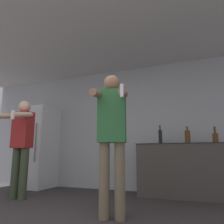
{
  "coord_description": "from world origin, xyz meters",
  "views": [
    {
      "loc": [
        1.48,
        -1.44,
        0.72
      ],
      "look_at": [
        0.53,
        1.0,
        1.22
      ],
      "focal_mm": 35.0,
      "sensor_mm": 36.0,
      "label": 1
    }
  ],
  "objects_px": {
    "bottle_short_whiskey": "(160,136)",
    "bottle_clear_vodka": "(215,137)",
    "bottle_amber_bourbon": "(188,136)",
    "person_woman_foreground": "(112,131)",
    "person_man_side": "(21,141)",
    "refrigerator": "(38,147)"
  },
  "relations": [
    {
      "from": "refrigerator",
      "to": "bottle_short_whiskey",
      "type": "height_order",
      "value": "refrigerator"
    },
    {
      "from": "bottle_short_whiskey",
      "to": "person_woman_foreground",
      "type": "height_order",
      "value": "person_woman_foreground"
    },
    {
      "from": "bottle_short_whiskey",
      "to": "person_man_side",
      "type": "bearing_deg",
      "value": -152.09
    },
    {
      "from": "person_woman_foreground",
      "to": "person_man_side",
      "type": "xyz_separation_m",
      "value": [
        -1.84,
        0.49,
        -0.05
      ]
    },
    {
      "from": "refrigerator",
      "to": "person_woman_foreground",
      "type": "bearing_deg",
      "value": -33.6
    },
    {
      "from": "bottle_amber_bourbon",
      "to": "person_woman_foreground",
      "type": "distance_m",
      "value": 1.81
    },
    {
      "from": "bottle_amber_bourbon",
      "to": "person_woman_foreground",
      "type": "xyz_separation_m",
      "value": [
        -0.79,
        -1.63,
        -0.03
      ]
    },
    {
      "from": "bottle_short_whiskey",
      "to": "person_man_side",
      "type": "distance_m",
      "value": 2.44
    },
    {
      "from": "person_woman_foreground",
      "to": "person_man_side",
      "type": "distance_m",
      "value": 1.91
    },
    {
      "from": "bottle_short_whiskey",
      "to": "person_woman_foreground",
      "type": "xyz_separation_m",
      "value": [
        -0.32,
        -1.63,
        -0.05
      ]
    },
    {
      "from": "refrigerator",
      "to": "person_man_side",
      "type": "distance_m",
      "value": 1.24
    },
    {
      "from": "bottle_short_whiskey",
      "to": "bottle_clear_vodka",
      "type": "height_order",
      "value": "bottle_short_whiskey"
    },
    {
      "from": "bottle_short_whiskey",
      "to": "bottle_amber_bourbon",
      "type": "height_order",
      "value": "bottle_short_whiskey"
    },
    {
      "from": "bottle_short_whiskey",
      "to": "person_man_side",
      "type": "height_order",
      "value": "person_man_side"
    },
    {
      "from": "bottle_short_whiskey",
      "to": "person_man_side",
      "type": "xyz_separation_m",
      "value": [
        -2.16,
        -1.14,
        -0.1
      ]
    },
    {
      "from": "bottle_short_whiskey",
      "to": "refrigerator",
      "type": "bearing_deg",
      "value": -179.16
    },
    {
      "from": "refrigerator",
      "to": "bottle_amber_bourbon",
      "type": "height_order",
      "value": "refrigerator"
    },
    {
      "from": "bottle_short_whiskey",
      "to": "person_man_side",
      "type": "relative_size",
      "value": 0.22
    },
    {
      "from": "bottle_clear_vodka",
      "to": "bottle_amber_bourbon",
      "type": "bearing_deg",
      "value": 180.0
    },
    {
      "from": "bottle_short_whiskey",
      "to": "bottle_amber_bourbon",
      "type": "distance_m",
      "value": 0.47
    },
    {
      "from": "person_woman_foreground",
      "to": "bottle_clear_vodka",
      "type": "bearing_deg",
      "value": 53.0
    },
    {
      "from": "bottle_short_whiskey",
      "to": "bottle_clear_vodka",
      "type": "distance_m",
      "value": 0.91
    }
  ]
}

